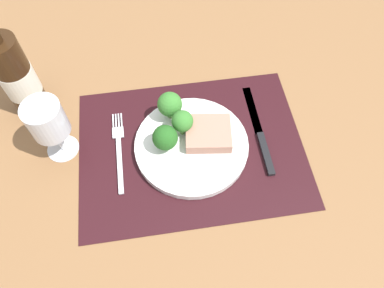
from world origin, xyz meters
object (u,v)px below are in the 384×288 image
(plate, at_px, (191,145))
(steak, at_px, (208,134))
(knife, at_px, (260,136))
(wine_bottle, at_px, (16,76))
(fork, at_px, (119,150))
(wine_glass, at_px, (48,122))

(plate, height_order, steak, steak)
(steak, height_order, knife, steak)
(steak, bearing_deg, wine_bottle, 157.87)
(plate, bearing_deg, wine_bottle, 154.16)
(fork, distance_m, wine_bottle, 0.25)
(fork, bearing_deg, wine_bottle, 138.81)
(fork, relative_size, wine_bottle, 0.68)
(steak, xyz_separation_m, knife, (0.11, -0.01, -0.03))
(knife, bearing_deg, wine_bottle, 163.66)
(wine_bottle, bearing_deg, fork, -38.79)
(steak, bearing_deg, wine_glass, 174.82)
(fork, distance_m, wine_glass, 0.15)
(plate, bearing_deg, fork, 174.59)
(knife, height_order, wine_bottle, wine_bottle)
(steak, relative_size, fork, 0.48)
(wine_bottle, height_order, wine_glass, wine_bottle)
(plate, height_order, knife, plate)
(wine_glass, bearing_deg, fork, -11.81)
(steak, distance_m, wine_glass, 0.31)
(wine_glass, bearing_deg, wine_bottle, 118.62)
(knife, relative_size, wine_glass, 1.60)
(knife, distance_m, wine_bottle, 0.52)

